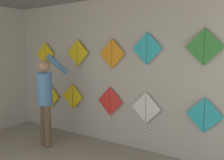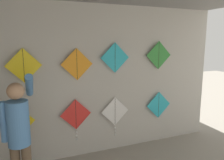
% 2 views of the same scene
% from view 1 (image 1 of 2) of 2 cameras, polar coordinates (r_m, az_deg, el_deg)
% --- Properties ---
extents(back_panel, '(5.97, 0.06, 2.80)m').
position_cam_1_polar(back_panel, '(4.83, -0.00, 1.90)').
color(back_panel, '#BCB7AD').
rests_on(back_panel, ground).
extents(shopkeeper, '(0.44, 0.57, 1.74)m').
position_cam_1_polar(shopkeeper, '(4.83, -15.02, -3.34)').
color(shopkeeper, brown).
rests_on(shopkeeper, ground).
extents(kite_0, '(0.57, 0.04, 0.70)m').
position_cam_1_polar(kite_0, '(5.94, -13.94, -3.80)').
color(kite_0, yellow).
extents(kite_1, '(0.57, 0.01, 0.57)m').
position_cam_1_polar(kite_1, '(5.43, -9.01, -3.71)').
color(kite_1, yellow).
extents(kite_2, '(0.57, 0.04, 0.77)m').
position_cam_1_polar(kite_2, '(4.83, -0.48, -5.32)').
color(kite_2, red).
extents(kite_3, '(0.57, 0.04, 0.77)m').
position_cam_1_polar(kite_3, '(4.46, 7.74, -6.86)').
color(kite_3, white).
extents(kite_4, '(0.57, 0.01, 0.57)m').
position_cam_1_polar(kite_4, '(4.12, 20.33, -7.57)').
color(kite_4, '#28B2C6').
extents(kite_5, '(0.57, 0.01, 0.57)m').
position_cam_1_polar(kite_5, '(5.94, -15.02, 5.71)').
color(kite_5, yellow).
extents(kite_6, '(0.57, 0.01, 0.57)m').
position_cam_1_polar(kite_6, '(5.23, -7.89, 6.14)').
color(kite_6, yellow).
extents(kite_7, '(0.57, 0.01, 0.57)m').
position_cam_1_polar(kite_7, '(4.70, -0.01, 6.00)').
color(kite_7, orange).
extents(kite_8, '(0.57, 0.01, 0.57)m').
position_cam_1_polar(kite_8, '(4.34, 7.94, 7.11)').
color(kite_8, '#28B2C6').
extents(kite_9, '(0.57, 0.01, 0.57)m').
position_cam_1_polar(kite_9, '(4.01, 20.33, 7.11)').
color(kite_9, '#338C38').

